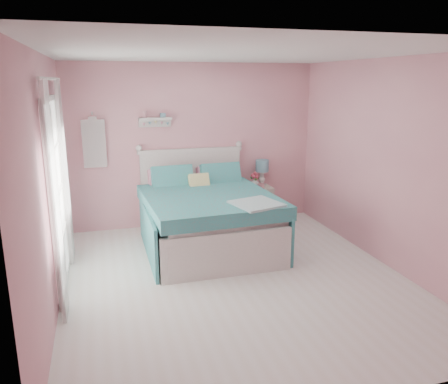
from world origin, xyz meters
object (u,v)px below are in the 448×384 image
nightstand (258,204)px  table_lamp (262,168)px  bed (206,218)px  vase (255,182)px  teacup (261,186)px

nightstand → table_lamp: (0.08, 0.07, 0.60)m
table_lamp → nightstand: bearing=-138.7°
bed → vase: size_ratio=14.73×
bed → teacup: bed is taller
bed → nightstand: size_ratio=3.70×
nightstand → table_lamp: 0.61m
table_lamp → teacup: (-0.11, -0.24, -0.26)m
nightstand → bed: bearing=-142.1°
bed → table_lamp: bearing=35.1°
bed → nightstand: bearing=34.8°
bed → table_lamp: size_ratio=5.10×
nightstand → vase: bearing=176.6°
bed → teacup: size_ratio=19.92×
teacup → bed: bearing=-147.2°
nightstand → teacup: teacup is taller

